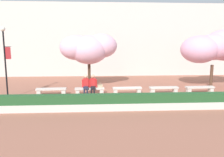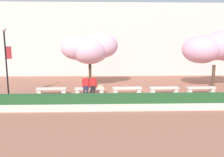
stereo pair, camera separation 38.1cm
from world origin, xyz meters
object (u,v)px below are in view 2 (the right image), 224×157
at_px(stone_bench_west_end, 52,90).
at_px(handbag, 100,86).
at_px(stone_bench_near_east, 164,89).
at_px(stone_bench_center, 127,90).
at_px(stone_bench_near_west, 90,90).
at_px(person_seated_right, 93,84).
at_px(stone_bench_east_end, 201,89).
at_px(person_seated_left, 86,84).
at_px(cherry_tree_main, 89,48).
at_px(cherry_tree_secondary, 216,47).
at_px(lamp_post_with_banner, 6,56).

distance_m(stone_bench_west_end, handbag, 3.09).
height_order(stone_bench_near_east, handbag, handbag).
bearing_deg(stone_bench_center, stone_bench_near_west, 180.00).
distance_m(stone_bench_near_west, person_seated_right, 0.45).
relative_size(stone_bench_near_west, handbag, 5.53).
xyz_separation_m(stone_bench_east_end, handbag, (-6.53, 0.02, 0.27)).
xyz_separation_m(stone_bench_near_west, person_seated_right, (0.22, -0.05, 0.39)).
xyz_separation_m(stone_bench_west_end, person_seated_right, (2.62, -0.05, 0.39)).
distance_m(stone_bench_near_east, person_seated_right, 4.60).
bearing_deg(stone_bench_center, handbag, 179.26).
distance_m(person_seated_right, handbag, 0.47).
xyz_separation_m(person_seated_left, cherry_tree_main, (0.08, 2.40, 2.19)).
height_order(stone_bench_near_west, cherry_tree_main, cherry_tree_main).
distance_m(stone_bench_near_west, cherry_tree_main, 3.49).
height_order(stone_bench_near_west, cherry_tree_secondary, cherry_tree_secondary).
height_order(stone_bench_east_end, handbag, handbag).
bearing_deg(stone_bench_near_east, person_seated_right, -179.33).
bearing_deg(person_seated_left, person_seated_right, 0.00).
xyz_separation_m(stone_bench_east_end, lamp_post_with_banner, (-12.04, -0.58, 2.20)).
xyz_separation_m(handbag, cherry_tree_main, (-0.82, 2.33, 2.31)).
bearing_deg(person_seated_left, lamp_post_with_banner, -173.44).
xyz_separation_m(person_seated_right, cherry_tree_main, (-0.37, 2.40, 2.19)).
bearing_deg(stone_bench_near_west, stone_bench_east_end, 0.00).
height_order(stone_bench_west_end, person_seated_right, person_seated_right).
bearing_deg(stone_bench_near_west, stone_bench_center, 0.00).
height_order(stone_bench_center, cherry_tree_secondary, cherry_tree_secondary).
xyz_separation_m(stone_bench_west_end, cherry_tree_secondary, (11.29, 1.74, 2.67)).
relative_size(person_seated_left, lamp_post_with_banner, 0.31).
distance_m(handbag, cherry_tree_secondary, 8.73).
bearing_deg(stone_bench_center, person_seated_left, -178.83).
bearing_deg(stone_bench_west_end, stone_bench_near_west, 0.00).
bearing_deg(stone_bench_west_end, stone_bench_east_end, 0.00).
height_order(stone_bench_near_east, cherry_tree_secondary, cherry_tree_secondary).
bearing_deg(stone_bench_near_west, cherry_tree_main, 93.62).
bearing_deg(stone_bench_east_end, stone_bench_near_east, 180.00).
xyz_separation_m(stone_bench_west_end, stone_bench_east_end, (9.60, 0.00, 0.00)).
height_order(stone_bench_east_end, person_seated_left, person_seated_left).
bearing_deg(stone_bench_near_east, person_seated_left, -179.39).
distance_m(person_seated_left, handbag, 0.91).
xyz_separation_m(stone_bench_near_west, cherry_tree_main, (-0.15, 2.35, 2.58)).
xyz_separation_m(stone_bench_center, stone_bench_near_east, (2.40, 0.00, 0.00)).
height_order(stone_bench_center, lamp_post_with_banner, lamp_post_with_banner).
distance_m(stone_bench_near_west, stone_bench_center, 2.40).
distance_m(stone_bench_west_end, person_seated_right, 2.65).
relative_size(stone_bench_near_west, stone_bench_center, 1.00).
bearing_deg(stone_bench_center, stone_bench_west_end, 180.00).
relative_size(person_seated_right, handbag, 3.81).
bearing_deg(stone_bench_center, stone_bench_near_east, 0.00).
height_order(stone_bench_west_end, stone_bench_near_west, same).
xyz_separation_m(stone_bench_near_east, cherry_tree_main, (-4.95, 2.35, 2.58)).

